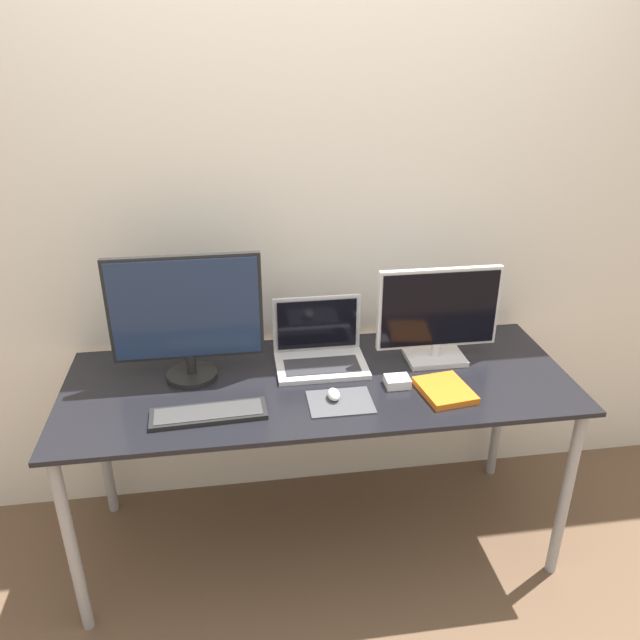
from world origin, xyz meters
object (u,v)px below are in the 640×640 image
keyboard (209,414)px  book (445,390)px  monitor_left (186,316)px  mouse (334,394)px  laptop (319,348)px  power_brick (397,382)px  monitor_right (438,316)px

keyboard → book: bearing=1.7°
monitor_left → mouse: monitor_left is taller
monitor_left → laptop: 0.52m
book → power_brick: 0.17m
monitor_right → laptop: bearing=174.1°
monitor_left → power_brick: (0.73, -0.17, -0.23)m
monitor_right → book: (-0.04, -0.24, -0.18)m
laptop → mouse: size_ratio=4.94×
keyboard → power_brick: bearing=8.3°
laptop → monitor_left: bearing=-174.5°
keyboard → power_brick: (0.67, 0.10, 0.01)m
keyboard → book: book is taller
mouse → book: mouse is taller
monitor_right → keyboard: monitor_right is taller
monitor_left → keyboard: size_ratio=1.38×
mouse → power_brick: bearing=13.9°
laptop → mouse: 0.28m
laptop → book: bearing=-35.7°
power_brick → monitor_right: bearing=41.3°
monitor_right → mouse: bearing=-152.1°
monitor_left → mouse: 0.59m
laptop → keyboard: 0.52m
monitor_left → keyboard: 0.37m
monitor_left → book: 0.95m
laptop → book: size_ratio=1.52×
laptop → power_brick: laptop is taller
monitor_right → keyboard: 0.92m
keyboard → laptop: bearing=36.9°
mouse → monitor_right: bearing=27.9°
book → power_brick: power_brick is taller
monitor_left → mouse: bearing=-25.2°
monitor_right → keyboard: (-0.86, -0.27, -0.18)m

